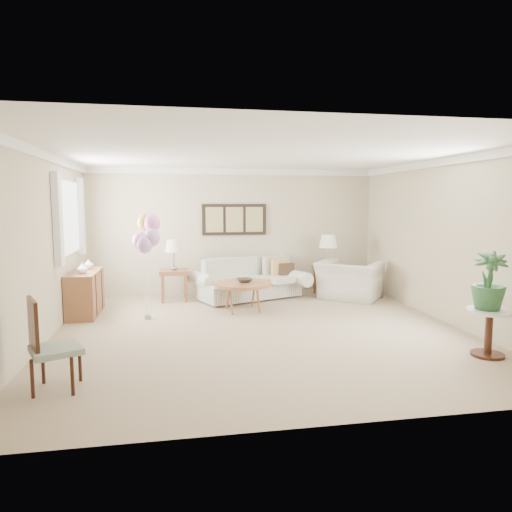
% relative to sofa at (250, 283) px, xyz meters
% --- Properties ---
extents(ground_plane, '(6.00, 6.00, 0.00)m').
position_rel_sofa_xyz_m(ground_plane, '(-0.21, -2.31, -0.32)').
color(ground_plane, tan).
extents(room_shell, '(6.04, 6.04, 2.60)m').
position_rel_sofa_xyz_m(room_shell, '(-0.32, -2.22, 1.31)').
color(room_shell, '#C3B38F').
rests_on(room_shell, ground).
extents(wall_art_triptych, '(1.35, 0.06, 0.65)m').
position_rel_sofa_xyz_m(wall_art_triptych, '(-0.21, 0.65, 1.23)').
color(wall_art_triptych, black).
rests_on(wall_art_triptych, ground).
extents(sofa, '(2.44, 1.48, 0.80)m').
position_rel_sofa_xyz_m(sofa, '(0.00, 0.00, 0.00)').
color(sofa, silver).
rests_on(sofa, ground).
extents(end_table_left, '(0.56, 0.51, 0.61)m').
position_rel_sofa_xyz_m(end_table_left, '(-1.48, 0.04, 0.19)').
color(end_table_left, brown).
rests_on(end_table_left, ground).
extents(end_table_right, '(0.54, 0.49, 0.59)m').
position_rel_sofa_xyz_m(end_table_right, '(1.65, 0.08, 0.18)').
color(end_table_right, brown).
rests_on(end_table_right, ground).
extents(lamp_left, '(0.33, 0.33, 0.59)m').
position_rel_sofa_xyz_m(lamp_left, '(-1.48, 0.04, 0.74)').
color(lamp_left, gray).
rests_on(lamp_left, end_table_left).
extents(lamp_right, '(0.37, 0.37, 0.66)m').
position_rel_sofa_xyz_m(lamp_right, '(1.65, 0.08, 0.78)').
color(lamp_right, gray).
rests_on(lamp_right, end_table_right).
extents(coffee_table, '(1.01, 1.01, 0.51)m').
position_rel_sofa_xyz_m(coffee_table, '(-0.29, -1.04, 0.15)').
color(coffee_table, '#9E713F').
rests_on(coffee_table, ground).
extents(decor_bowl, '(0.32, 0.32, 0.07)m').
position_rel_sofa_xyz_m(decor_bowl, '(-0.26, -1.02, 0.23)').
color(decor_bowl, '#2D2824').
rests_on(decor_bowl, coffee_table).
extents(armchair, '(1.53, 1.52, 0.75)m').
position_rel_sofa_xyz_m(armchair, '(1.94, -0.40, 0.06)').
color(armchair, silver).
rests_on(armchair, ground).
extents(side_table, '(0.54, 0.54, 0.59)m').
position_rel_sofa_xyz_m(side_table, '(2.36, -3.94, 0.13)').
color(side_table, silver).
rests_on(side_table, ground).
extents(potted_plant, '(0.52, 0.52, 0.72)m').
position_rel_sofa_xyz_m(potted_plant, '(2.34, -3.91, 0.63)').
color(potted_plant, '#274F2C').
rests_on(potted_plant, side_table).
extents(accent_chair, '(0.62, 0.61, 0.95)m').
position_rel_sofa_xyz_m(accent_chair, '(-2.72, -4.09, 0.18)').
color(accent_chair, gray).
rests_on(accent_chair, ground).
extents(credenza, '(0.46, 1.20, 0.74)m').
position_rel_sofa_xyz_m(credenza, '(-2.97, -0.81, 0.05)').
color(credenza, brown).
rests_on(credenza, ground).
extents(vase_white, '(0.19, 0.19, 0.18)m').
position_rel_sofa_xyz_m(vase_white, '(-2.95, -1.06, 0.52)').
color(vase_white, silver).
rests_on(vase_white, credenza).
extents(vase_sage, '(0.20, 0.20, 0.17)m').
position_rel_sofa_xyz_m(vase_sage, '(-2.95, -0.53, 0.51)').
color(vase_sage, beige).
rests_on(vase_sage, credenza).
extents(balloon_cluster, '(0.44, 0.50, 1.73)m').
position_rel_sofa_xyz_m(balloon_cluster, '(-1.89, -1.36, 1.08)').
color(balloon_cluster, gray).
rests_on(balloon_cluster, ground).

